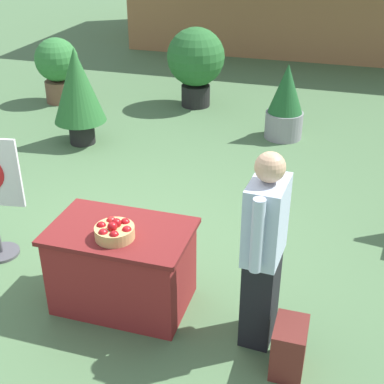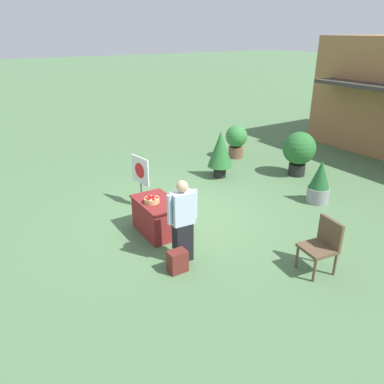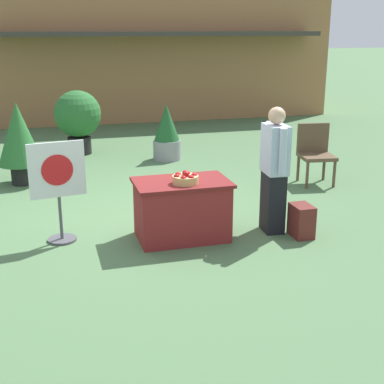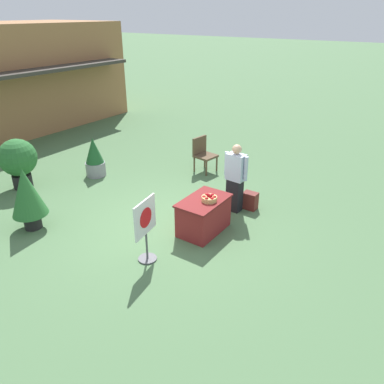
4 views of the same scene
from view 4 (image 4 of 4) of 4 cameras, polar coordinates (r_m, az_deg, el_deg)
name	(u,v)px [view 4 (image 4 of 4)]	position (r m, az deg, el deg)	size (l,w,h in m)	color
ground_plane	(166,225)	(8.36, -3.98, -5.11)	(120.00, 120.00, 0.00)	#4C7047
display_table	(204,215)	(7.97, 1.78, -3.57)	(1.18, 0.75, 0.75)	maroon
apple_basket	(209,198)	(7.72, 2.65, -0.95)	(0.32, 0.32, 0.16)	tan
person_visitor	(235,178)	(8.67, 6.62, 2.14)	(0.29, 0.61, 1.64)	black
backpack	(250,201)	(9.05, 8.84, -1.30)	(0.24, 0.34, 0.42)	maroon
poster_board	(146,227)	(6.95, -7.08, -5.35)	(0.68, 0.36, 1.27)	#4C4C51
patio_chair	(203,152)	(11.00, 1.69, 6.05)	(0.62, 0.62, 1.01)	brown
potted_plant_far_right	(94,158)	(11.02, -14.64, 5.06)	(0.56, 0.56, 1.12)	gray
potted_plant_near_right	(18,160)	(10.83, -24.98, 4.50)	(0.98, 0.98, 1.34)	black
potted_plant_far_left	(27,194)	(8.61, -23.86, -0.29)	(0.75, 0.75, 1.40)	black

